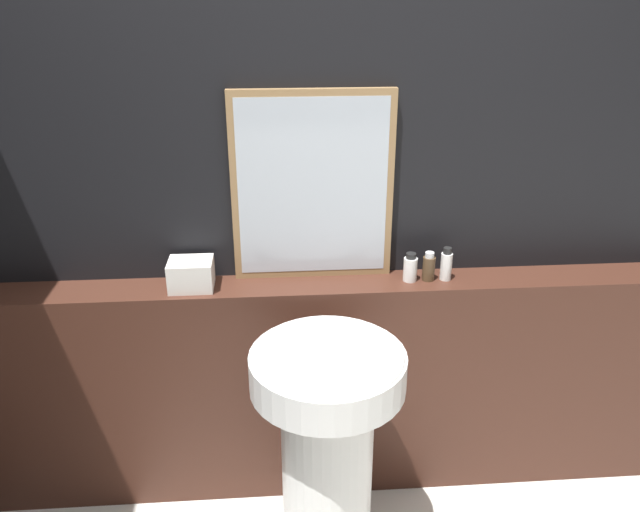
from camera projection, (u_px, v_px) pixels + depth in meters
wall_back at (329, 195)px, 2.33m from camera, size 8.00×0.06×2.50m
vanity_counter at (330, 387)px, 2.53m from camera, size 2.77×0.19×0.94m
pedestal_sink at (327, 445)px, 2.12m from camera, size 0.51×0.51×0.91m
mirror at (313, 187)px, 2.27m from camera, size 0.59×0.03×0.70m
towel_stack at (191, 274)px, 2.29m from camera, size 0.16×0.13×0.11m
shampoo_bottle at (410, 268)px, 2.34m from camera, size 0.05×0.05×0.11m
conditioner_bottle at (429, 267)px, 2.35m from camera, size 0.05×0.05×0.11m
lotion_bottle at (446, 265)px, 2.35m from camera, size 0.04×0.04×0.13m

